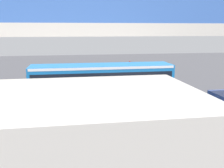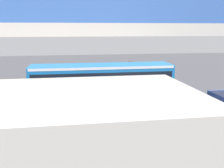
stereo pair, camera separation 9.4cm
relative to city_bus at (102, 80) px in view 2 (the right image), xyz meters
name	(u,v)px [view 2 (the right image)]	position (x,y,z in m)	size (l,w,h in m)	color
ground	(115,100)	(-1.15, -0.47, -1.88)	(80.00, 80.00, 0.00)	#424247
city_bus	(102,80)	(0.00, 0.00, 0.00)	(11.54, 2.85, 3.15)	#196BB7
bicycle_green	(224,97)	(-10.08, 1.57, -1.51)	(1.77, 0.44, 0.96)	black
traffic_sign	(130,70)	(-3.43, -4.56, 0.01)	(0.08, 0.60, 2.80)	slate
lane_dash_leftmost	(171,91)	(-7.15, -2.65, -1.88)	(2.00, 0.20, 0.01)	silver
lane_dash_left	(131,93)	(-3.15, -2.65, -1.88)	(2.00, 0.20, 0.01)	silver
lane_dash_centre	(90,95)	(0.85, -2.65, -1.88)	(2.00, 0.20, 0.01)	silver
lane_dash_right	(46,96)	(4.85, -2.65, -1.88)	(2.00, 0.20, 0.01)	silver
pedestrian_overpass	(153,41)	(-1.15, 9.51, 3.57)	(27.19, 2.60, 7.31)	#B2ADA5
station_building	(48,163)	(3.26, 13.43, 0.22)	(9.00, 5.04, 4.20)	#B2ADA5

